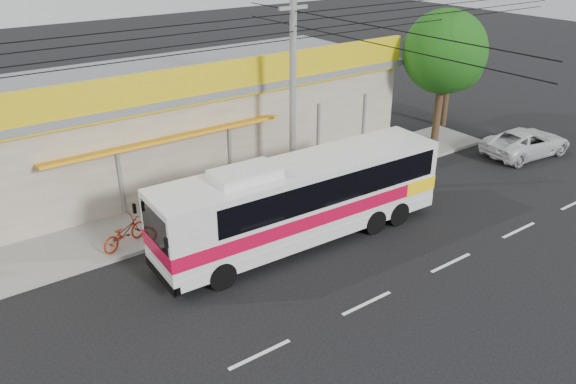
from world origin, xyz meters
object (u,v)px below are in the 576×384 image
white_car (527,142)px  tree_near (447,55)px  coach_bus (307,195)px  tree_far (454,54)px  motorbike_red (124,233)px  utility_pole (293,25)px

white_car → tree_near: (-2.34, 3.81, 4.09)m
coach_bus → tree_far: size_ratio=1.82×
motorbike_red → tree_far: bearing=-106.0°
motorbike_red → white_car: 20.40m
coach_bus → tree_far: 16.00m
coach_bus → utility_pole: bearing=62.9°
tree_near → tree_far: 3.20m
white_car → tree_near: 6.06m
utility_pole → tree_far: bearing=9.7°
motorbike_red → tree_far: 20.96m
motorbike_red → utility_pole: 10.17m
motorbike_red → coach_bus: bearing=-142.6°
coach_bus → motorbike_red: (-5.78, 3.29, -1.19)m
tree_near → coach_bus: bearing=-161.2°
white_car → utility_pole: (-12.40, 3.33, 6.52)m
tree_near → tree_far: bearing=32.6°
utility_pole → tree_far: (12.72, 2.18, -2.98)m
coach_bus → motorbike_red: bearing=152.2°
coach_bus → motorbike_red: size_ratio=5.75×
motorbike_red → white_car: size_ratio=0.40×
coach_bus → white_car: bearing=3.0°
utility_pole → white_car: bearing=-15.0°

